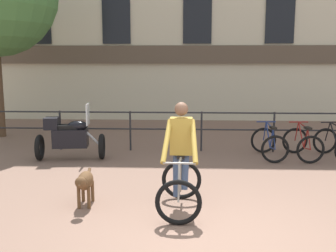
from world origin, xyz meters
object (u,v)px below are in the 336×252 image
object	(u,v)px
parked_bicycle_near_lamp	(269,143)
parked_bicycle_mid_right	(336,144)
cyclist_with_bike	(181,162)
parked_bicycle_mid_left	(302,144)
dog	(85,182)
parked_motorcycle	(70,137)

from	to	relation	value
parked_bicycle_near_lamp	parked_bicycle_mid_right	bearing A→B (deg)	176.29
cyclist_with_bike	parked_bicycle_mid_left	xyz separation A→B (m)	(2.92, 3.43, -0.41)
cyclist_with_bike	parked_bicycle_mid_left	size ratio (longest dim) A/B	1.47
parked_bicycle_mid_left	dog	bearing A→B (deg)	33.48
parked_motorcycle	parked_bicycle_near_lamp	bearing A→B (deg)	-91.75
dog	parked_motorcycle	distance (m)	3.23
cyclist_with_bike	parked_bicycle_mid_right	world-z (taller)	cyclist_with_bike
parked_bicycle_mid_right	cyclist_with_bike	bearing A→B (deg)	33.77
parked_motorcycle	parked_bicycle_mid_right	world-z (taller)	parked_motorcycle
dog	parked_bicycle_mid_left	bearing A→B (deg)	34.24
parked_bicycle_near_lamp	cyclist_with_bike	bearing A→B (deg)	54.66
parked_motorcycle	parked_bicycle_mid_left	distance (m)	5.63
dog	parked_motorcycle	world-z (taller)	parked_motorcycle
parked_bicycle_mid_left	parked_bicycle_mid_right	size ratio (longest dim) A/B	0.96
cyclist_with_bike	parked_bicycle_mid_right	bearing A→B (deg)	44.26
dog	parked_bicycle_near_lamp	xyz separation A→B (m)	(3.67, 3.43, -0.05)
dog	parked_bicycle_mid_left	xyz separation A→B (m)	(4.47, 3.43, -0.05)
cyclist_with_bike	parked_motorcycle	distance (m)	4.05
parked_bicycle_mid_left	parked_bicycle_mid_right	bearing A→B (deg)	176.01
parked_motorcycle	parked_bicycle_mid_left	world-z (taller)	parked_motorcycle
parked_bicycle_mid_right	parked_bicycle_mid_left	bearing A→B (deg)	-8.88
parked_bicycle_near_lamp	parked_bicycle_mid_left	world-z (taller)	same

